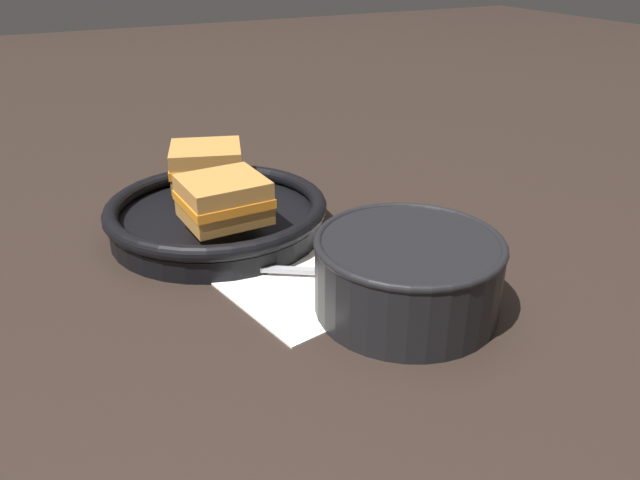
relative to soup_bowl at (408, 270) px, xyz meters
The scene contains 7 objects.
ground_plane 0.11m from the soup_bowl, 125.02° to the left, with size 4.00×4.00×0.00m, color black.
napkin 0.11m from the soup_bowl, 112.63° to the left, with size 0.23×0.21×0.00m.
soup_bowl is the anchor object (origin of this frame).
spoon 0.09m from the soup_bowl, 111.94° to the left, with size 0.14×0.09×0.01m.
skillet 0.26m from the soup_bowl, 113.46° to the left, with size 0.26×0.26×0.04m.
sandwich_near_left 0.21m from the soup_bowl, 121.73° to the left, with size 0.09×0.08×0.05m.
sandwich_near_right 0.31m from the soup_bowl, 107.80° to the left, with size 0.11×0.10×0.05m.
Camera 1 is at (-0.24, -0.49, 0.32)m, focal length 35.00 mm.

